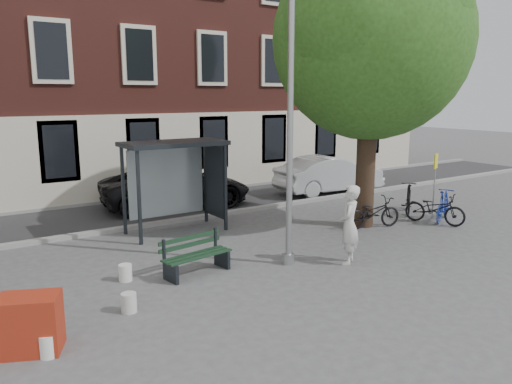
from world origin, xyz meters
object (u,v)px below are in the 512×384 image
Objects in this scene: bike_d at (409,198)px; car_dark at (177,186)px; car_silver at (330,174)px; red_stand at (30,324)px; painter at (349,225)px; bike_c at (435,208)px; notice_sign at (435,171)px; bike_a at (373,213)px; bike_b at (443,205)px; bus_shelter at (185,165)px; lamppost at (290,145)px; bench at (196,257)px.

car_dark is at bearing 8.13° from bike_d.
car_silver reaches higher than car_dark.
red_stand is (-6.20, -8.07, -0.27)m from car_dark.
painter reaches higher than red_stand.
bike_c is 0.87× the size of notice_sign.
red_stand is (-9.80, -2.18, -0.02)m from bike_a.
car_dark is (-6.06, 6.51, 0.22)m from bike_b.
red_stand is (-5.16, -5.13, -1.47)m from bus_shelter.
car_silver is (0.18, 5.46, 0.24)m from bike_b.
red_stand is at bearing 116.44° from bike_a.
car_silver is (5.48, 6.74, -0.19)m from painter.
painter is 1.12× the size of bike_b.
bus_shelter is (-0.61, 4.11, -0.87)m from lamppost.
red_stand is 12.45m from notice_sign.
bike_a reaches higher than bench.
bike_c is at bearing 177.35° from car_silver.
lamppost is at bearing 64.71° from bike_d.
bike_d is at bearing -24.50° from bike_b.
car_dark reaches higher than bike_c.
bike_d is at bearing 49.40° from bike_c.
lamppost is 4.24m from bus_shelter.
bike_b is 0.92× the size of bike_c.
car_silver is at bearing 22.69° from bench.
painter is at bearing 174.24° from notice_sign.
car_dark is at bearing 59.72° from bench.
bike_b is at bearing -9.37° from bench.
lamppost is 6.30m from red_stand.
lamppost is 4.79m from bike_a.
notice_sign is (2.46, -0.25, 1.08)m from bike_a.
notice_sign reaches higher than bike_b.
notice_sign reaches higher than painter.
car_dark is at bearing 18.48° from bike_b.
bike_b reaches higher than red_stand.
notice_sign is at bearing 138.01° from bike_d.
bike_b is 1.85× the size of red_stand.
car_silver reaches higher than bike_d.
bike_b is (6.50, 0.54, -2.28)m from lamppost.
bus_shelter is at bearing 130.21° from bike_c.
lamppost is at bearing 119.94° from bike_a.
painter is at bearing 74.85° from bike_d.
bike_a is at bearing 51.43° from bike_b.
bike_d is 1.87× the size of red_stand.
lamppost reaches higher than car_silver.
red_stand is at bearing 149.91° from car_dark.
bench is 8.66m from notice_sign.
car_dark reaches higher than bike_b.
bike_a is at bearing 175.07° from painter.
painter reaches higher than car_dark.
bus_shelter reaches higher than bike_b.
bike_c is (1.96, -0.70, 0.01)m from bike_a.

